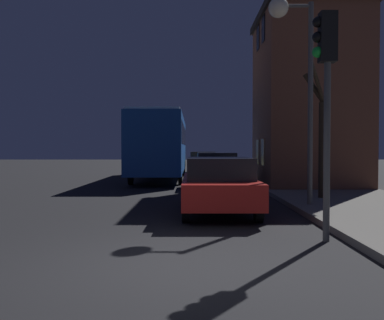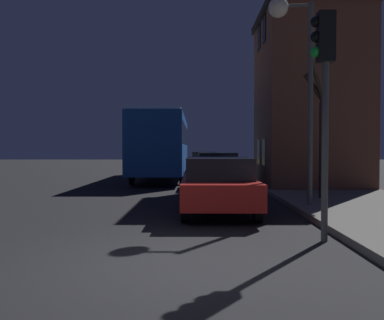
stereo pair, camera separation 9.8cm
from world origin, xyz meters
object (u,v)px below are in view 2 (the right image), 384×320
streetlamp (291,44)px  car_far_lane (204,162)px  car_near_lane (218,184)px  bare_tree (322,137)px  car_mid_lane (217,169)px  traffic_light (324,77)px  bus (163,142)px

streetlamp → car_far_lane: bearing=96.7°
car_near_lane → bare_tree: bearing=33.3°
car_near_lane → car_far_lane: bearing=89.9°
car_mid_lane → car_far_lane: size_ratio=1.02×
car_mid_lane → car_far_lane: car_mid_lane is taller
streetlamp → traffic_light: bearing=-94.4°
bare_tree → car_near_lane: bare_tree is taller
traffic_light → car_near_lane: (-1.73, 3.44, -2.21)m
bare_tree → car_mid_lane: 6.27m
car_far_lane → traffic_light: bearing=-85.4°
car_mid_lane → car_far_lane: (-0.34, 10.23, 0.00)m
traffic_light → car_mid_lane: (-1.37, 11.01, -2.19)m
bare_tree → traffic_light: bearing=-106.3°
car_mid_lane → streetlamp: bearing=-76.3°
streetlamp → car_far_lane: (-2.03, 17.14, -3.76)m
traffic_light → bus: (-4.13, 16.07, -0.91)m
bare_tree → car_far_lane: bare_tree is taller
bus → car_near_lane: (2.40, -12.63, -1.30)m
streetlamp → traffic_light: streetlamp is taller
bus → car_mid_lane: size_ratio=2.50×
car_far_lane → bus: bearing=-115.1°
bus → car_near_lane: size_ratio=2.56×
car_near_lane → streetlamp: bearing=18.0°
bus → car_far_lane: bearing=64.9°
traffic_light → bare_tree: bearing=73.7°
streetlamp → car_mid_lane: streetlamp is taller
bus → car_far_lane: size_ratio=2.55×
bus → car_far_lane: 5.85m
traffic_light → car_near_lane: size_ratio=0.89×
bus → car_far_lane: (2.42, 5.17, -1.28)m
car_near_lane → traffic_light: bearing=-63.3°
streetlamp → bus: streetlamp is taller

